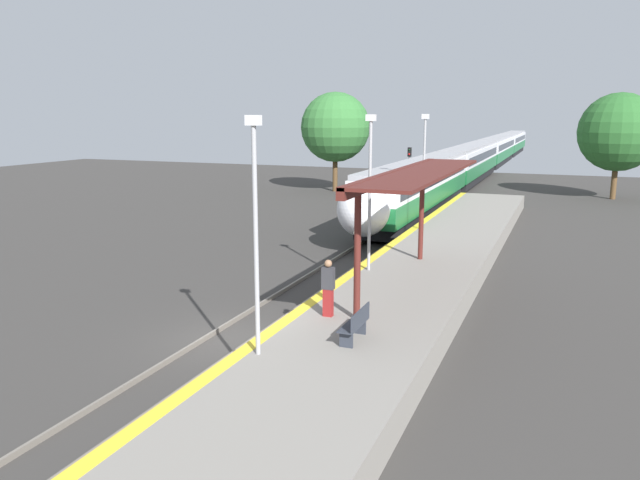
{
  "coord_description": "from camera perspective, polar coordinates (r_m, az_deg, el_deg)",
  "views": [
    {
      "loc": [
        9.32,
        -15.9,
        6.87
      ],
      "look_at": [
        0.61,
        5.86,
        2.09
      ],
      "focal_mm": 35.0,
      "sensor_mm": 36.0,
      "label": 1
    }
  ],
  "objects": [
    {
      "name": "ground_plane",
      "position": [
        19.67,
        -8.12,
        -9.03
      ],
      "size": [
        120.0,
        120.0,
        0.0
      ],
      "primitive_type": "plane",
      "color": "#383533"
    },
    {
      "name": "rail_left",
      "position": [
        19.99,
        -9.94,
        -8.52
      ],
      "size": [
        0.08,
        90.0,
        0.15
      ],
      "primitive_type": "cube",
      "color": "slate",
      "rests_on": "ground_plane"
    },
    {
      "name": "rail_right",
      "position": [
        19.31,
        -6.25,
        -9.14
      ],
      "size": [
        0.08,
        90.0,
        0.15
      ],
      "primitive_type": "cube",
      "color": "slate",
      "rests_on": "ground_plane"
    },
    {
      "name": "train",
      "position": [
        74.8,
        14.76,
        7.53
      ],
      "size": [
        2.73,
        93.05,
        3.76
      ],
      "color": "black",
      "rests_on": "ground_plane"
    },
    {
      "name": "platform_right",
      "position": [
        17.93,
        3.29,
        -9.43
      ],
      "size": [
        4.62,
        64.0,
        0.93
      ],
      "color": "gray",
      "rests_on": "ground_plane"
    },
    {
      "name": "platform_bench",
      "position": [
        16.68,
        3.32,
        -7.68
      ],
      "size": [
        0.44,
        1.46,
        0.89
      ],
      "color": "#2D333D",
      "rests_on": "platform_right"
    },
    {
      "name": "person_waiting",
      "position": [
        18.49,
        0.75,
        -4.31
      ],
      "size": [
        0.36,
        0.23,
        1.73
      ],
      "color": "maroon",
      "rests_on": "platform_right"
    },
    {
      "name": "railway_signal",
      "position": [
        48.7,
        8.14,
        6.42
      ],
      "size": [
        0.28,
        0.28,
        4.3
      ],
      "color": "#59595E",
      "rests_on": "ground_plane"
    },
    {
      "name": "lamppost_near",
      "position": [
        15.11,
        -5.92,
        1.56
      ],
      "size": [
        0.36,
        0.2,
        5.9
      ],
      "color": "#9E9EA3",
      "rests_on": "platform_right"
    },
    {
      "name": "lamppost_mid",
      "position": [
        23.6,
        4.58,
        5.16
      ],
      "size": [
        0.36,
        0.2,
        5.9
      ],
      "color": "#9E9EA3",
      "rests_on": "platform_right"
    },
    {
      "name": "lamppost_far",
      "position": [
        32.5,
        9.48,
        6.78
      ],
      "size": [
        0.36,
        0.2,
        5.9
      ],
      "color": "#9E9EA3",
      "rests_on": "platform_right"
    },
    {
      "name": "station_canopy",
      "position": [
        21.5,
        8.48,
        5.62
      ],
      "size": [
        2.02,
        11.29,
        4.05
      ],
      "color": "#511E19",
      "rests_on": "platform_right"
    },
    {
      "name": "background_tree_left",
      "position": [
        55.66,
        1.41,
        10.27
      ],
      "size": [
        6.1,
        6.1,
        8.71
      ],
      "color": "brown",
      "rests_on": "ground_plane"
    },
    {
      "name": "background_tree_right",
      "position": [
        55.76,
        25.64,
        8.88
      ],
      "size": [
        6.24,
        6.24,
        8.51
      ],
      "color": "brown",
      "rests_on": "ground_plane"
    }
  ]
}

